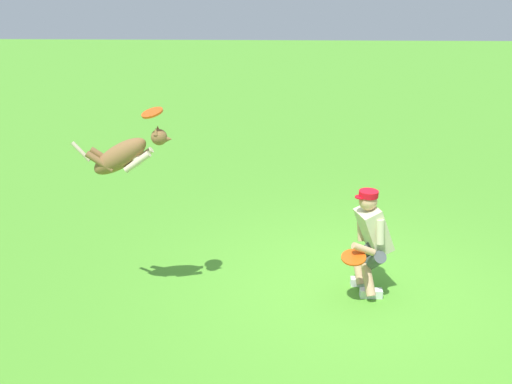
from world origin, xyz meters
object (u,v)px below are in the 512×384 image
object	(u,v)px
frisbee_flying	(152,113)
frisbee_held	(354,257)
person	(370,239)
dog	(125,155)

from	to	relation	value
frisbee_flying	frisbee_held	size ratio (longest dim) A/B	0.83
person	frisbee_flying	size ratio (longest dim) A/B	5.64
frisbee_held	frisbee_flying	bearing A→B (deg)	-0.10
frisbee_flying	frisbee_held	distance (m)	2.70
frisbee_flying	frisbee_held	xyz separation A→B (m)	(-2.16, 0.00, -1.62)
frisbee_flying	frisbee_held	bearing A→B (deg)	179.90
person	dog	bearing A→B (deg)	-9.27
dog	person	bearing A→B (deg)	5.40
person	frisbee_flying	world-z (taller)	frisbee_flying
person	frisbee_flying	distance (m)	2.85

